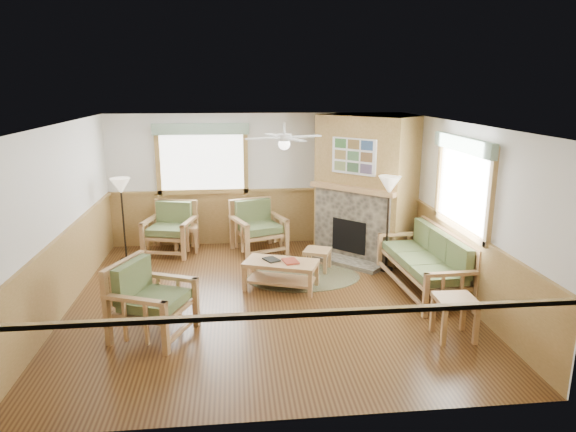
{
  "coord_description": "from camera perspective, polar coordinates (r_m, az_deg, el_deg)",
  "views": [
    {
      "loc": [
        -0.46,
        -7.44,
        3.25
      ],
      "look_at": [
        0.4,
        0.7,
        1.15
      ],
      "focal_mm": 32.0,
      "sensor_mm": 36.0,
      "label": 1
    }
  ],
  "objects": [
    {
      "name": "sofa",
      "position": [
        8.61,
        14.84,
        -4.87
      ],
      "size": [
        2.13,
        0.96,
        0.96
      ],
      "primitive_type": null,
      "rotation": [
        0.0,
        0.0,
        -1.52
      ],
      "color": "#AD8151",
      "rests_on": "floor"
    },
    {
      "name": "book_red",
      "position": [
        8.31,
        0.28,
        -4.94
      ],
      "size": [
        0.28,
        0.34,
        0.03
      ],
      "primitive_type": "cube",
      "rotation": [
        0.0,
        0.0,
        0.21
      ],
      "color": "maroon",
      "rests_on": "coffee_table"
    },
    {
      "name": "wall_right",
      "position": [
        8.42,
        18.4,
        0.6
      ],
      "size": [
        0.02,
        6.0,
        2.7
      ],
      "primitive_type": "cube",
      "color": "white",
      "rests_on": "floor"
    },
    {
      "name": "armchair_left",
      "position": [
        7.06,
        -14.8,
        -8.99
      ],
      "size": [
        1.18,
        1.18,
        1.01
      ],
      "primitive_type": null,
      "rotation": [
        0.0,
        0.0,
        1.17
      ],
      "color": "#AD8151",
      "rests_on": "floor"
    },
    {
      "name": "braided_rug",
      "position": [
        8.97,
        1.73,
        -6.82
      ],
      "size": [
        2.29,
        2.29,
        0.01
      ],
      "primitive_type": "cylinder",
      "rotation": [
        0.0,
        0.0,
        -0.18
      ],
      "color": "#4D4A30",
      "rests_on": "floor"
    },
    {
      "name": "armchair_back_left",
      "position": [
        10.37,
        -12.99,
        -1.38
      ],
      "size": [
        1.07,
        1.07,
        1.0
      ],
      "primitive_type": null,
      "rotation": [
        0.0,
        0.0,
        -0.24
      ],
      "color": "#AD8151",
      "rests_on": "floor"
    },
    {
      "name": "fireplace",
      "position": [
        10.0,
        8.63,
        3.28
      ],
      "size": [
        3.11,
        3.11,
        2.7
      ],
      "primitive_type": null,
      "rotation": [
        0.0,
        0.0,
        -0.79
      ],
      "color": "olive",
      "rests_on": "floor"
    },
    {
      "name": "footstool",
      "position": [
        9.28,
        3.28,
        -4.87
      ],
      "size": [
        0.58,
        0.58,
        0.39
      ],
      "primitive_type": null,
      "rotation": [
        0.0,
        0.0,
        -0.4
      ],
      "color": "#AD8151",
      "rests_on": "floor"
    },
    {
      "name": "armchair_back_right",
      "position": [
        10.19,
        -3.27,
        -1.24
      ],
      "size": [
        1.17,
        1.17,
        1.02
      ],
      "primitive_type": null,
      "rotation": [
        0.0,
        0.0,
        0.36
      ],
      "color": "#AD8151",
      "rests_on": "floor"
    },
    {
      "name": "wainscot",
      "position": [
        7.93,
        -2.35,
        -5.54
      ],
      "size": [
        6.0,
        6.0,
        1.1
      ],
      "primitive_type": null,
      "color": "olive",
      "rests_on": "floor"
    },
    {
      "name": "ceiling",
      "position": [
        7.47,
        -2.52,
        10.15
      ],
      "size": [
        6.0,
        6.0,
        0.01
      ],
      "primitive_type": "cube",
      "color": "white",
      "rests_on": "floor"
    },
    {
      "name": "end_table_chairs",
      "position": [
        10.47,
        -11.25,
        -2.47
      ],
      "size": [
        0.49,
        0.47,
        0.52
      ],
      "primitive_type": null,
      "rotation": [
        0.0,
        0.0,
        0.06
      ],
      "color": "#AD8151",
      "rests_on": "floor"
    },
    {
      "name": "floor",
      "position": [
        8.13,
        -2.31,
        -9.21
      ],
      "size": [
        6.0,
        6.0,
        0.01
      ],
      "primitive_type": "cube",
      "color": "#4F3016",
      "rests_on": "ground"
    },
    {
      "name": "window_back",
      "position": [
        10.44,
        -9.69,
        10.24
      ],
      "size": [
        1.9,
        0.16,
        1.5
      ],
      "primitive_type": null,
      "color": "white",
      "rests_on": "wall_back"
    },
    {
      "name": "ceiling_fan",
      "position": [
        7.8,
        -0.43,
        10.05
      ],
      "size": [
        1.59,
        1.59,
        0.36
      ],
      "primitive_type": null,
      "rotation": [
        0.0,
        0.0,
        0.35
      ],
      "color": "white",
      "rests_on": "ceiling"
    },
    {
      "name": "wall_back",
      "position": [
        10.62,
        -3.47,
        4.06
      ],
      "size": [
        6.0,
        0.02,
        2.7
      ],
      "primitive_type": "cube",
      "color": "white",
      "rests_on": "floor"
    },
    {
      "name": "end_table_sofa",
      "position": [
        7.2,
        17.97,
        -10.69
      ],
      "size": [
        0.52,
        0.5,
        0.57
      ],
      "primitive_type": null,
      "rotation": [
        0.0,
        0.0,
        -0.02
      ],
      "color": "#AD8151",
      "rests_on": "floor"
    },
    {
      "name": "wall_front",
      "position": [
        4.85,
        -0.08,
        -8.69
      ],
      "size": [
        6.0,
        0.02,
        2.7
      ],
      "primitive_type": "cube",
      "color": "white",
      "rests_on": "floor"
    },
    {
      "name": "floor_lamp_right",
      "position": [
        9.25,
        11.01,
        -0.84
      ],
      "size": [
        0.5,
        0.5,
        1.72
      ],
      "primitive_type": null,
      "rotation": [
        0.0,
        0.0,
        0.31
      ],
      "color": "black",
      "rests_on": "floor"
    },
    {
      "name": "book_dark",
      "position": [
        8.4,
        -1.85,
        -4.78
      ],
      "size": [
        0.3,
        0.33,
        0.03
      ],
      "primitive_type": "cube",
      "rotation": [
        0.0,
        0.0,
        0.48
      ],
      "color": "black",
      "rests_on": "coffee_table"
    },
    {
      "name": "coffee_table",
      "position": [
        8.43,
        -0.78,
        -6.56
      ],
      "size": [
        1.3,
        0.96,
        0.47
      ],
      "primitive_type": null,
      "rotation": [
        0.0,
        0.0,
        -0.36
      ],
      "color": "#AD8151",
      "rests_on": "floor"
    },
    {
      "name": "floor_lamp_left",
      "position": [
        10.07,
        -17.82,
        -0.41
      ],
      "size": [
        0.43,
        0.43,
        1.6
      ],
      "primitive_type": null,
      "rotation": [
        0.0,
        0.0,
        -0.19
      ],
      "color": "black",
      "rests_on": "floor"
    },
    {
      "name": "wall_left",
      "position": [
        8.09,
        -24.14,
        -0.49
      ],
      "size": [
        0.02,
        6.0,
        2.7
      ],
      "primitive_type": "cube",
      "color": "white",
      "rests_on": "floor"
    },
    {
      "name": "window_right",
      "position": [
        8.04,
        19.39,
        8.45
      ],
      "size": [
        0.16,
        1.9,
        1.5
      ],
      "primitive_type": null,
      "color": "white",
      "rests_on": "wall_right"
    }
  ]
}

